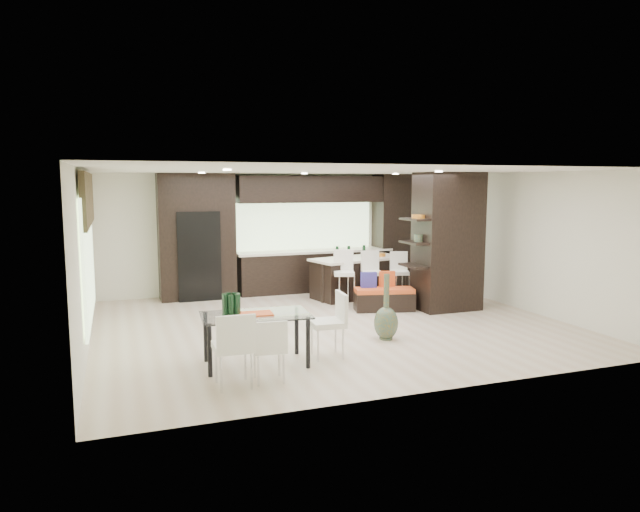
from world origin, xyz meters
name	(u,v)px	position (x,y,z in m)	size (l,w,h in m)	color
ground	(331,324)	(0.00, 0.00, 0.00)	(8.00, 8.00, 0.00)	beige
back_wall	(278,233)	(0.00, 3.50, 1.35)	(8.00, 0.02, 2.70)	white
left_wall	(85,259)	(-4.00, 0.00, 1.35)	(0.02, 7.00, 2.70)	white
right_wall	(520,241)	(4.00, 0.00, 1.35)	(0.02, 7.00, 2.70)	white
ceiling	(332,171)	(0.00, 0.00, 2.70)	(8.00, 7.00, 0.02)	white
window_left	(88,257)	(-3.96, 0.20, 1.35)	(0.04, 3.20, 1.90)	#B2D199
window_back	(303,223)	(0.60, 3.46, 1.55)	(3.40, 0.04, 1.20)	#B2D199
stone_accent	(87,199)	(-3.93, 0.20, 2.25)	(0.08, 3.00, 0.80)	brown
ceiling_spots	(327,172)	(0.00, 0.25, 2.68)	(4.00, 3.00, 0.02)	white
back_cabinetry	(302,233)	(0.50, 3.17, 1.35)	(6.80, 0.68, 2.70)	black
refrigerator	(197,255)	(-1.90, 3.12, 0.95)	(0.90, 0.68, 1.90)	black
partition_column	(448,241)	(2.60, 0.40, 1.35)	(1.20, 0.80, 2.70)	black
kitchen_island	(358,277)	(1.44, 2.12, 0.43)	(2.08, 0.89, 0.87)	black
stool_left	(344,283)	(0.80, 1.37, 0.46)	(0.40, 0.40, 0.91)	white
stool_mid	(372,282)	(1.44, 1.38, 0.44)	(0.39, 0.39, 0.88)	white
stool_right	(399,281)	(2.08, 1.39, 0.42)	(0.37, 0.37, 0.84)	white
bench	(384,299)	(1.37, 0.67, 0.22)	(1.16, 0.45, 0.45)	black
floor_vase	(386,307)	(0.47, -1.21, 0.53)	(0.39, 0.39, 1.06)	#404D37
dining_table	(256,340)	(-1.80, -1.77, 0.35)	(1.47, 0.83, 0.71)	white
chair_near	(269,352)	(-1.80, -2.47, 0.38)	(0.41, 0.41, 0.75)	white
chair_far	(233,352)	(-2.25, -2.50, 0.44)	(0.47, 0.47, 0.87)	white
chair_end	(327,328)	(-0.75, -1.77, 0.43)	(0.47, 0.47, 0.86)	white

